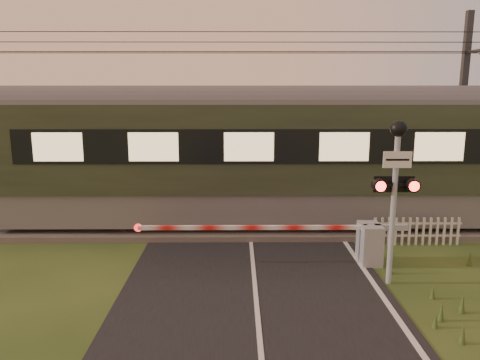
{
  "coord_description": "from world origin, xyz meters",
  "views": [
    {
      "loc": [
        -0.4,
        -8.19,
        4.51
      ],
      "look_at": [
        -0.33,
        3.2,
        2.2
      ],
      "focal_mm": 35.0,
      "sensor_mm": 36.0,
      "label": 1
    }
  ],
  "objects_px": {
    "crossing_signal": "(396,174)",
    "catenary_mast": "(462,109)",
    "boom_gate": "(356,241)",
    "picket_fence": "(416,231)"
  },
  "relations": [
    {
      "from": "crossing_signal",
      "to": "catenary_mast",
      "type": "height_order",
      "value": "catenary_mast"
    },
    {
      "from": "crossing_signal",
      "to": "catenary_mast",
      "type": "xyz_separation_m",
      "value": [
        4.59,
        6.78,
        1.08
      ]
    },
    {
      "from": "boom_gate",
      "to": "catenary_mast",
      "type": "relative_size",
      "value": 0.99
    },
    {
      "from": "boom_gate",
      "to": "catenary_mast",
      "type": "xyz_separation_m",
      "value": [
        5.06,
        5.49,
        3.09
      ]
    },
    {
      "from": "boom_gate",
      "to": "picket_fence",
      "type": "bearing_deg",
      "value": 33.09
    },
    {
      "from": "picket_fence",
      "to": "catenary_mast",
      "type": "distance_m",
      "value": 6.03
    },
    {
      "from": "picket_fence",
      "to": "catenary_mast",
      "type": "xyz_separation_m",
      "value": [
        2.96,
        4.12,
        3.26
      ]
    },
    {
      "from": "boom_gate",
      "to": "catenary_mast",
      "type": "bearing_deg",
      "value": 47.32
    },
    {
      "from": "crossing_signal",
      "to": "boom_gate",
      "type": "bearing_deg",
      "value": 109.89
    },
    {
      "from": "catenary_mast",
      "to": "picket_fence",
      "type": "bearing_deg",
      "value": -125.73
    }
  ]
}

